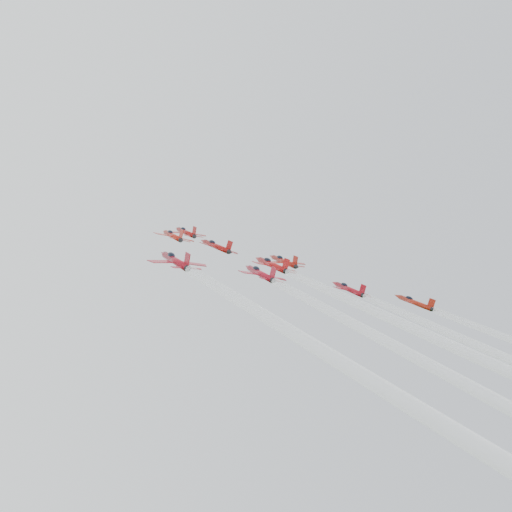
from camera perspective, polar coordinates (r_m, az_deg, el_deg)
jet_lead at (r=145.45m, az=-7.04°, el=2.39°), size 10.09×13.21×7.40m
jet_row2_left at (r=127.39m, az=-8.35°, el=2.05°), size 9.55×12.50×7.00m
jet_row2_center at (r=128.49m, az=-4.02°, el=1.01°), size 10.06×13.18×7.38m
jet_row2_right at (r=135.03m, az=2.78°, el=-0.51°), size 10.06×13.17×7.38m
jet_center at (r=82.59m, az=21.01°, el=-8.81°), size 10.65×103.75×52.93m
jet_rear_farleft at (r=50.95m, az=12.29°, el=-11.65°), size 9.42×91.78×46.82m
jet_rear_left at (r=67.11m, az=20.47°, el=-10.61°), size 9.18×89.44×45.63m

